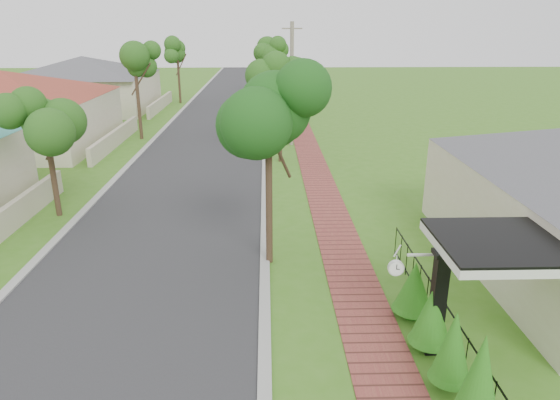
# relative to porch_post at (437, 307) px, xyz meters

# --- Properties ---
(ground) EXTENTS (160.00, 160.00, 0.00)m
(ground) POSITION_rel_porch_post_xyz_m (-4.55, 1.00, -1.12)
(ground) COLOR #3E751C
(ground) RESTS_ON ground
(road) EXTENTS (7.00, 120.00, 0.02)m
(road) POSITION_rel_porch_post_xyz_m (-7.55, 21.00, -1.12)
(road) COLOR #28282B
(road) RESTS_ON ground
(kerb_right) EXTENTS (0.30, 120.00, 0.10)m
(kerb_right) POSITION_rel_porch_post_xyz_m (-3.90, 21.00, -1.12)
(kerb_right) COLOR #9E9E99
(kerb_right) RESTS_ON ground
(kerb_left) EXTENTS (0.30, 120.00, 0.10)m
(kerb_left) POSITION_rel_porch_post_xyz_m (-11.20, 21.00, -1.12)
(kerb_left) COLOR #9E9E99
(kerb_left) RESTS_ON ground
(sidewalk) EXTENTS (1.50, 120.00, 0.03)m
(sidewalk) POSITION_rel_porch_post_xyz_m (-1.30, 21.00, -1.12)
(sidewalk) COLOR brown
(sidewalk) RESTS_ON ground
(porch_post) EXTENTS (0.48, 0.48, 2.52)m
(porch_post) POSITION_rel_porch_post_xyz_m (0.00, 0.00, 0.00)
(porch_post) COLOR black
(porch_post) RESTS_ON ground
(picket_fence) EXTENTS (0.03, 8.02, 1.00)m
(picket_fence) POSITION_rel_porch_post_xyz_m (0.35, 1.00, -0.59)
(picket_fence) COLOR black
(picket_fence) RESTS_ON ground
(street_trees) EXTENTS (10.70, 37.65, 5.89)m
(street_trees) POSITION_rel_porch_post_xyz_m (-7.42, 27.84, 3.42)
(street_trees) COLOR #382619
(street_trees) RESTS_ON ground
(hedge_row) EXTENTS (0.92, 4.83, 2.23)m
(hedge_row) POSITION_rel_porch_post_xyz_m (-0.10, -0.56, -0.22)
(hedge_row) COLOR #1D6113
(hedge_row) RESTS_ON ground
(far_house_red) EXTENTS (15.56, 15.56, 4.60)m
(far_house_red) POSITION_rel_porch_post_xyz_m (-19.52, 21.00, 1.22)
(far_house_red) COLOR beige
(far_house_red) RESTS_ON ground
(far_house_grey) EXTENTS (15.56, 15.56, 4.60)m
(far_house_grey) POSITION_rel_porch_post_xyz_m (-19.52, 35.00, 1.22)
(far_house_grey) COLOR beige
(far_house_grey) RESTS_ON ground
(parked_car_red) EXTENTS (2.04, 4.78, 1.61)m
(parked_car_red) POSITION_rel_porch_post_xyz_m (-4.15, 24.53, -0.32)
(parked_car_red) COLOR #59100D
(parked_car_red) RESTS_ON ground
(parked_car_white) EXTENTS (2.22, 4.64, 1.47)m
(parked_car_white) POSITION_rel_porch_post_xyz_m (-4.52, 35.49, -0.39)
(parked_car_white) COLOR silver
(parked_car_white) RESTS_ON ground
(near_tree) EXTENTS (2.27, 2.27, 5.83)m
(near_tree) POSITION_rel_porch_post_xyz_m (-3.75, 4.66, 3.53)
(near_tree) COLOR #382619
(near_tree) RESTS_ON ground
(utility_pole) EXTENTS (1.20, 0.24, 7.32)m
(utility_pole) POSITION_rel_porch_post_xyz_m (-2.25, 21.00, 2.60)
(utility_pole) COLOR gray
(utility_pole) RESTS_ON ground
(station_clock) EXTENTS (1.04, 0.13, 0.53)m
(station_clock) POSITION_rel_porch_post_xyz_m (-0.85, 0.40, 0.83)
(station_clock) COLOR white
(station_clock) RESTS_ON ground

